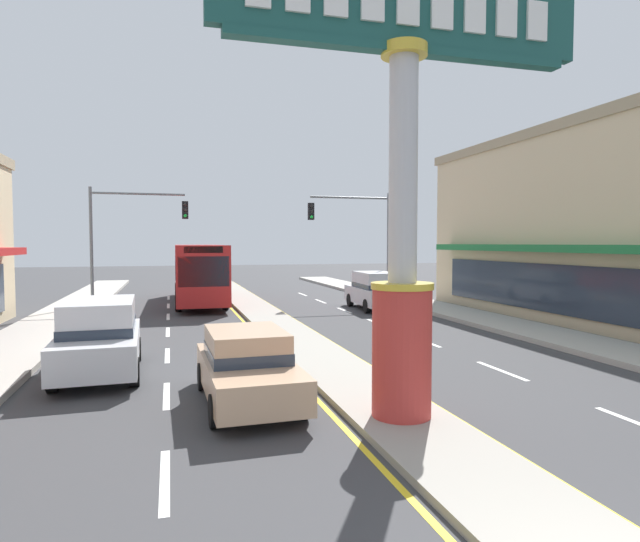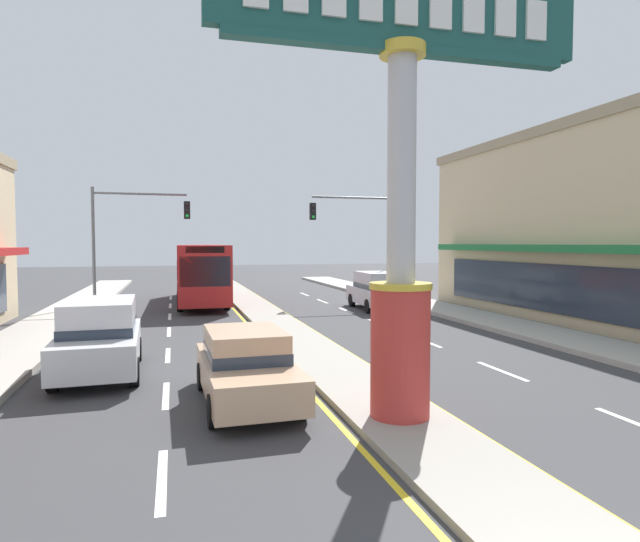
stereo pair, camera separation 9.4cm
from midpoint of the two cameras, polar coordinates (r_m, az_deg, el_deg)
The scene contains 11 objects.
median_strip at distance 21.64m, azimuth -4.23°, elevation -5.79°, with size 1.89×52.00×0.14m, color gray.
sidewalk_left at distance 19.85m, azimuth -29.12°, elevation -6.89°, with size 2.59×60.00×0.18m, color #ADA89E.
sidewalk_right at distance 23.21m, azimuth 18.85°, elevation -5.29°, with size 2.59×60.00×0.18m, color #ADA89E.
lane_markings at distance 20.34m, azimuth -3.49°, elevation -6.54°, with size 8.63×52.00×0.01m.
district_sign at distance 10.07m, azimuth 8.91°, elevation 9.80°, with size 7.09×1.16×8.28m.
traffic_light_left_side at distance 29.32m, azimuth -19.42°, elevation 4.53°, with size 4.86×0.46×6.20m.
traffic_light_right_side at distance 30.37m, azimuth 4.50°, elevation 4.63°, with size 4.86×0.46×6.20m.
suv_near_right_lane at distance 27.43m, azimuth 6.12°, elevation -2.02°, with size 2.12×4.68×1.90m.
sedan_far_right_lane at distance 11.59m, azimuth -7.61°, elevation -9.88°, with size 1.92×4.34×1.53m.
suv_near_left_lane at distance 14.97m, azimuth -22.15°, elevation -6.39°, with size 2.10×4.67×1.90m.
bus_mid_left_lane at distance 30.73m, azimuth -12.47°, elevation 0.11°, with size 2.64×11.22×3.26m.
Camera 2 is at (-4.04, -3.01, 3.36)m, focal length 30.19 mm.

